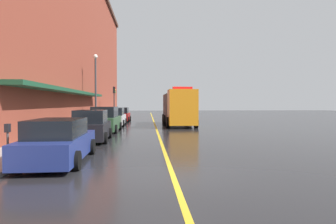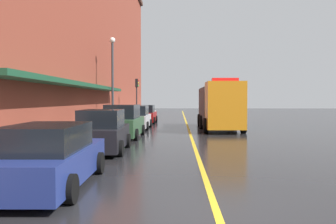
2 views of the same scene
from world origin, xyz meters
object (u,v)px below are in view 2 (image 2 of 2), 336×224
parked_car_4 (145,115)px  traffic_light_near (137,91)px  parked_car_3 (136,118)px  utility_truck (219,106)px  parked_car_1 (102,132)px  parked_car_2 (123,122)px  parking_meter_2 (130,112)px  parked_car_0 (50,157)px  street_lamp_left (113,72)px  parking_meter_0 (120,114)px

parked_car_4 → traffic_light_near: (-1.43, 5.74, 2.36)m
parked_car_3 → utility_truck: utility_truck is taller
parked_car_1 → parked_car_2: (0.01, 5.53, 0.06)m
traffic_light_near → parking_meter_2: bearing=-90.7°
traffic_light_near → parked_car_1: bearing=-86.7°
parked_car_0 → parked_car_2: 11.43m
parked_car_0 → street_lamp_left: bearing=4.4°
parked_car_3 → street_lamp_left: bearing=55.7°
parked_car_0 → parking_meter_2: bearing=1.7°
parked_car_1 → parked_car_3: 11.64m
parked_car_1 → street_lamp_left: street_lamp_left is taller
parked_car_2 → street_lamp_left: street_lamp_left is taller
parking_meter_2 → parked_car_0: bearing=-86.8°
parked_car_1 → parking_meter_2: (-1.41, 18.39, 0.23)m
parking_meter_0 → street_lamp_left: size_ratio=0.19×
parked_car_4 → street_lamp_left: (-2.09, -4.76, 3.60)m
utility_truck → parking_meter_2: bearing=-133.2°
parked_car_4 → parking_meter_0: parked_car_4 is taller
street_lamp_left → traffic_light_near: (0.66, 10.50, -1.24)m
parked_car_2 → traffic_light_near: size_ratio=1.10×
parked_car_1 → parked_car_3: (0.03, 11.64, -0.01)m
street_lamp_left → parked_car_3: bearing=-34.4°
parked_car_4 → street_lamp_left: 6.32m
parked_car_4 → utility_truck: bearing=-135.6°
parked_car_3 → parking_meter_2: (-1.44, 6.75, 0.25)m
parked_car_1 → traffic_light_near: size_ratio=0.97×
street_lamp_left → parked_car_2: bearing=-74.9°
parked_car_3 → parking_meter_2: 6.91m
parked_car_1 → parking_meter_2: parked_car_1 is taller
parked_car_4 → street_lamp_left: size_ratio=0.62×
parked_car_0 → street_lamp_left: size_ratio=0.71×
parked_car_3 → traffic_light_near: 12.20m
parked_car_4 → parked_car_3: bearing=-179.6°
utility_truck → parked_car_4: bearing=-137.0°
parked_car_3 → street_lamp_left: (-2.04, 1.40, 3.59)m
parked_car_3 → parking_meter_0: bearing=53.3°
parking_meter_0 → parked_car_0: bearing=-85.8°
parked_car_4 → utility_truck: utility_truck is taller
utility_truck → street_lamp_left: size_ratio=1.24×
street_lamp_left → parking_meter_0: bearing=-28.1°
parked_car_0 → parked_car_1: 5.91m
parked_car_4 → parking_meter_2: (-1.49, 0.60, 0.27)m
parked_car_3 → street_lamp_left: 4.36m
parked_car_2 → parked_car_3: size_ratio=0.99×
parked_car_3 → street_lamp_left: size_ratio=0.69×
parked_car_4 → traffic_light_near: traffic_light_near is taller
parking_meter_2 → parking_meter_0: bearing=-90.0°
parked_car_1 → parking_meter_0: bearing=4.6°
parked_car_2 → parked_car_3: parked_car_2 is taller
parked_car_3 → parked_car_0: bearing=179.8°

